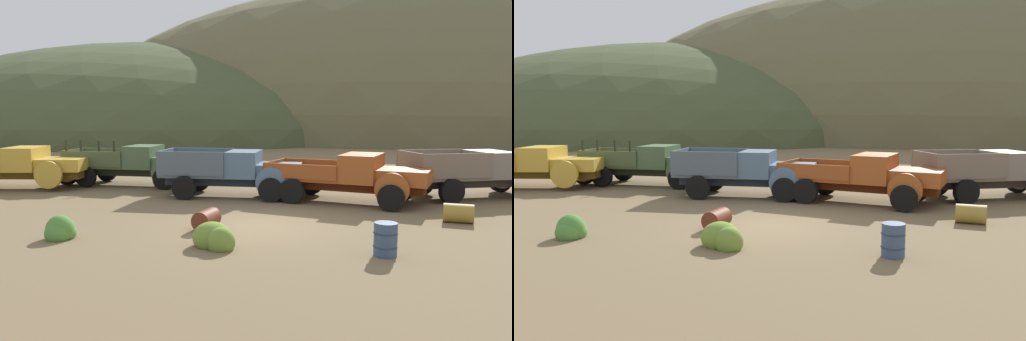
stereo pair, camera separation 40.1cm
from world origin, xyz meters
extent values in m
plane|color=brown|center=(0.00, 0.00, 0.00)|extent=(300.00, 300.00, 0.00)
ellipsoid|color=#424C2D|center=(-20.45, 68.40, 0.00)|extent=(82.40, 84.08, 27.20)
ellipsoid|color=brown|center=(22.08, 64.02, 0.00)|extent=(111.69, 66.58, 44.04)
cube|color=brown|center=(-11.59, 6.65, 0.66)|extent=(6.28, 1.45, 0.36)
cube|color=gold|center=(-9.30, 6.82, 1.11)|extent=(2.09, 1.91, 0.55)
cube|color=#B7B2A8|center=(-8.38, 6.89, 1.09)|extent=(0.17, 1.22, 0.44)
cylinder|color=gold|center=(-9.48, 5.75, 0.76)|extent=(1.21, 0.27, 1.20)
cylinder|color=gold|center=(-9.64, 7.85, 0.76)|extent=(1.21, 0.27, 1.20)
cube|color=gold|center=(-11.00, 6.70, 1.36)|extent=(1.59, 2.14, 1.05)
cube|color=black|center=(-10.35, 6.74, 1.57)|extent=(0.18, 1.73, 0.59)
cylinder|color=black|center=(-9.64, 7.91, 0.48)|extent=(0.98, 0.35, 0.96)
cube|color=#232B1B|center=(-6.54, 8.14, 0.66)|extent=(5.99, 1.56, 0.36)
cube|color=#47603D|center=(-4.36, 7.90, 1.11)|extent=(2.04, 1.81, 0.55)
cube|color=#B7B2A8|center=(-3.50, 7.80, 1.09)|extent=(0.20, 1.11, 0.44)
cylinder|color=#47603D|center=(-4.72, 6.97, 0.76)|extent=(1.21, 0.31, 1.20)
cylinder|color=#47603D|center=(-4.51, 8.87, 0.76)|extent=(1.21, 0.31, 1.20)
cube|color=#47603D|center=(-5.98, 8.08, 1.36)|extent=(1.57, 1.99, 1.05)
cube|color=black|center=(-5.36, 8.01, 1.57)|extent=(0.22, 1.57, 0.59)
cube|color=#495735|center=(-8.15, 8.32, 0.90)|extent=(3.19, 2.25, 0.12)
cube|color=#495735|center=(-8.26, 7.36, 1.31)|extent=(2.99, 0.43, 0.70)
cube|color=#495735|center=(-8.04, 9.28, 1.31)|extent=(2.99, 0.43, 0.70)
cube|color=#495735|center=(-9.58, 8.48, 1.31)|extent=(0.31, 1.93, 0.70)
cube|color=#232B1B|center=(-9.45, 7.49, 1.91)|extent=(0.09, 0.09, 0.50)
cube|color=#232B1B|center=(-8.70, 7.41, 1.91)|extent=(0.09, 0.09, 0.50)
cube|color=#232B1B|center=(-7.81, 7.31, 1.91)|extent=(0.09, 0.09, 0.50)
cube|color=#232B1B|center=(-7.07, 7.23, 1.91)|extent=(0.09, 0.09, 0.50)
cylinder|color=black|center=(-4.72, 6.92, 0.48)|extent=(0.99, 0.38, 0.96)
cylinder|color=black|center=(-4.50, 8.92, 0.48)|extent=(0.99, 0.38, 0.96)
cylinder|color=black|center=(-8.51, 7.35, 0.48)|extent=(0.99, 0.38, 0.96)
cylinder|color=black|center=(-8.29, 9.35, 0.48)|extent=(0.99, 0.38, 0.96)
cube|color=#262D39|center=(-1.45, 5.39, 0.66)|extent=(5.46, 1.33, 0.36)
cube|color=slate|center=(0.54, 5.24, 1.11)|extent=(1.82, 1.80, 0.55)
cube|color=#B7B2A8|center=(1.33, 5.19, 1.09)|extent=(0.16, 1.16, 0.44)
cylinder|color=slate|center=(0.24, 4.26, 0.76)|extent=(1.21, 0.27, 1.20)
cylinder|color=slate|center=(0.38, 6.25, 0.76)|extent=(1.21, 0.27, 1.20)
cube|color=slate|center=(-0.94, 5.35, 1.36)|extent=(1.39, 2.02, 1.05)
cube|color=black|center=(-0.37, 5.31, 1.57)|extent=(0.17, 1.64, 0.59)
cube|color=#4D5B67|center=(-2.92, 5.49, 0.90)|extent=(2.87, 2.21, 0.12)
cube|color=#4D5B67|center=(-2.99, 4.49, 1.43)|extent=(2.73, 0.30, 0.95)
cube|color=#4D5B67|center=(-2.85, 6.50, 1.43)|extent=(2.73, 0.30, 0.95)
cube|color=#4D5B67|center=(-4.23, 5.59, 1.43)|extent=(0.24, 2.02, 0.95)
cylinder|color=black|center=(0.24, 4.21, 0.48)|extent=(0.98, 0.35, 0.96)
cylinder|color=black|center=(0.39, 6.31, 0.48)|extent=(0.98, 0.35, 0.96)
cylinder|color=black|center=(-3.22, 4.46, 0.48)|extent=(0.98, 0.35, 0.96)
cylinder|color=black|center=(-3.07, 6.56, 0.48)|extent=(0.98, 0.35, 0.96)
cube|color=#51220D|center=(3.16, 4.45, 0.66)|extent=(5.78, 2.90, 0.36)
cube|color=#A34C1E|center=(5.16, 3.73, 1.11)|extent=(2.32, 2.31, 0.55)
cube|color=#B7B2A8|center=(5.96, 3.45, 1.09)|extent=(0.49, 1.19, 0.44)
cylinder|color=#A34C1E|center=(4.57, 2.81, 0.76)|extent=(1.19, 0.57, 1.20)
cylinder|color=#A34C1E|center=(5.29, 4.82, 0.76)|extent=(1.19, 0.57, 1.20)
cube|color=#A34C1E|center=(3.67, 4.27, 1.36)|extent=(1.96, 2.40, 1.05)
cube|color=black|center=(4.24, 4.06, 1.57)|extent=(0.64, 1.67, 0.59)
cube|color=#97471E|center=(1.67, 4.99, 0.90)|extent=(3.48, 3.01, 0.12)
cube|color=#97471E|center=(1.30, 3.97, 1.23)|extent=(2.78, 1.08, 0.55)
cube|color=#97471E|center=(2.03, 6.00, 1.23)|extent=(2.78, 1.08, 0.55)
cube|color=#97471E|center=(0.35, 5.46, 1.23)|extent=(0.82, 2.06, 0.55)
cylinder|color=black|center=(4.56, 2.76, 0.48)|extent=(1.00, 0.59, 0.96)
cylinder|color=black|center=(5.31, 4.87, 0.48)|extent=(1.00, 0.59, 0.96)
cylinder|color=black|center=(1.06, 4.01, 0.48)|extent=(1.00, 0.59, 0.96)
cylinder|color=black|center=(1.82, 6.12, 0.48)|extent=(1.00, 0.59, 0.96)
cube|color=#3D322D|center=(8.53, 6.02, 0.66)|extent=(5.81, 2.53, 0.36)
cylinder|color=slate|center=(10.05, 7.54, 0.76)|extent=(1.20, 0.50, 1.20)
cube|color=slate|center=(9.06, 6.16, 1.36)|extent=(1.84, 2.32, 1.05)
cube|color=black|center=(9.63, 6.33, 1.57)|extent=(0.52, 1.67, 0.59)
cube|color=#746354|center=(7.02, 5.58, 0.90)|extent=(3.38, 2.84, 0.12)
cube|color=#746354|center=(7.31, 4.56, 1.43)|extent=(2.83, 0.89, 0.95)
cube|color=#746354|center=(6.72, 6.60, 1.43)|extent=(2.83, 0.89, 0.95)
cube|color=#746354|center=(5.67, 5.20, 1.43)|extent=(0.68, 2.07, 0.95)
cylinder|color=black|center=(10.03, 7.59, 0.48)|extent=(1.00, 0.53, 0.96)
cylinder|color=black|center=(7.08, 4.45, 0.48)|extent=(1.00, 0.53, 0.96)
cylinder|color=black|center=(6.48, 6.58, 0.48)|extent=(1.00, 0.53, 0.96)
cylinder|color=#5B2819|center=(-1.42, -0.37, 0.29)|extent=(0.80, 1.04, 0.58)
cylinder|color=#384C6B|center=(3.45, -2.86, 0.41)|extent=(0.57, 0.57, 0.83)
torus|color=#27354A|center=(3.45, -2.86, 0.58)|extent=(0.61, 0.61, 0.03)
torus|color=#27354A|center=(3.45, -2.86, 0.25)|extent=(0.61, 0.61, 0.03)
cylinder|color=olive|center=(6.36, 1.15, 0.30)|extent=(1.03, 0.82, 0.60)
ellipsoid|color=#4C8438|center=(-5.25, -2.07, 0.17)|extent=(0.69, 0.62, 0.63)
ellipsoid|color=#4C8438|center=(-5.20, -1.88, 0.16)|extent=(0.80, 0.72, 0.57)
ellipsoid|color=#4C8438|center=(-5.23, -1.92, 0.23)|extent=(0.80, 0.72, 0.85)
ellipsoid|color=#3D702D|center=(9.00, 10.36, 0.14)|extent=(0.55, 0.49, 0.52)
ellipsoid|color=#3D702D|center=(9.12, 10.25, 0.17)|extent=(0.79, 0.71, 0.62)
ellipsoid|color=olive|center=(-0.91, -2.31, 0.23)|extent=(1.03, 0.93, 0.83)
ellipsoid|color=olive|center=(-1.02, -2.25, 0.19)|extent=(0.70, 0.63, 0.70)
ellipsoid|color=olive|center=(-0.62, -2.65, 0.21)|extent=(0.73, 0.66, 0.75)
ellipsoid|color=#4C8438|center=(1.89, 7.91, 0.15)|extent=(0.66, 0.60, 0.56)
ellipsoid|color=#4C8438|center=(2.05, 8.05, 0.12)|extent=(0.57, 0.51, 0.44)
camera|label=1|loc=(1.39, -15.18, 3.54)|focal=35.79mm
camera|label=2|loc=(1.79, -15.14, 3.54)|focal=35.79mm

